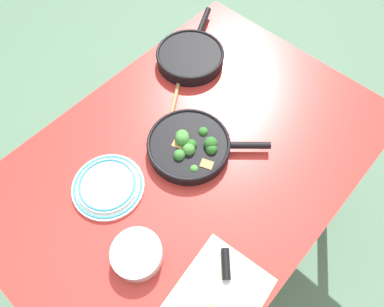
# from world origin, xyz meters

# --- Properties ---
(ground_plane) EXTENTS (14.00, 14.00, 0.00)m
(ground_plane) POSITION_xyz_m (0.00, 0.00, 0.00)
(ground_plane) COLOR #51755B
(dining_table_red) EXTENTS (1.34, 0.93, 0.73)m
(dining_table_red) POSITION_xyz_m (0.00, 0.00, 0.66)
(dining_table_red) COLOR #B72D28
(dining_table_red) RESTS_ON ground_plane
(skillet_broccoli) EXTENTS (0.33, 0.35, 0.08)m
(skillet_broccoli) POSITION_xyz_m (-0.01, -0.02, 0.76)
(skillet_broccoli) COLOR black
(skillet_broccoli) RESTS_ON dining_table_red
(skillet_eggs) EXTENTS (0.39, 0.27, 0.05)m
(skillet_eggs) POSITION_xyz_m (-0.32, -0.30, 0.76)
(skillet_eggs) COLOR black
(skillet_eggs) RESTS_ON dining_table_red
(wooden_spoon) EXTENTS (0.31, 0.22, 0.02)m
(wooden_spoon) POSITION_xyz_m (-0.19, -0.24, 0.74)
(wooden_spoon) COLOR #A87A4C
(wooden_spoon) RESTS_ON dining_table_red
(parchment_sheet) EXTENTS (0.31, 0.25, 0.00)m
(parchment_sheet) POSITION_xyz_m (0.29, 0.35, 0.73)
(parchment_sheet) COLOR beige
(parchment_sheet) RESTS_ON dining_table_red
(grater_knife) EXTENTS (0.21, 0.20, 0.02)m
(grater_knife) POSITION_xyz_m (0.24, 0.35, 0.74)
(grater_knife) COLOR silver
(grater_knife) RESTS_ON dining_table_red
(dinner_plate_stack) EXTENTS (0.23, 0.23, 0.03)m
(dinner_plate_stack) POSITION_xyz_m (0.27, -0.12, 0.74)
(dinner_plate_stack) COLOR silver
(dinner_plate_stack) RESTS_ON dining_table_red
(prep_bowl_steel) EXTENTS (0.15, 0.15, 0.05)m
(prep_bowl_steel) POSITION_xyz_m (0.35, 0.11, 0.76)
(prep_bowl_steel) COLOR #B7B7BC
(prep_bowl_steel) RESTS_ON dining_table_red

